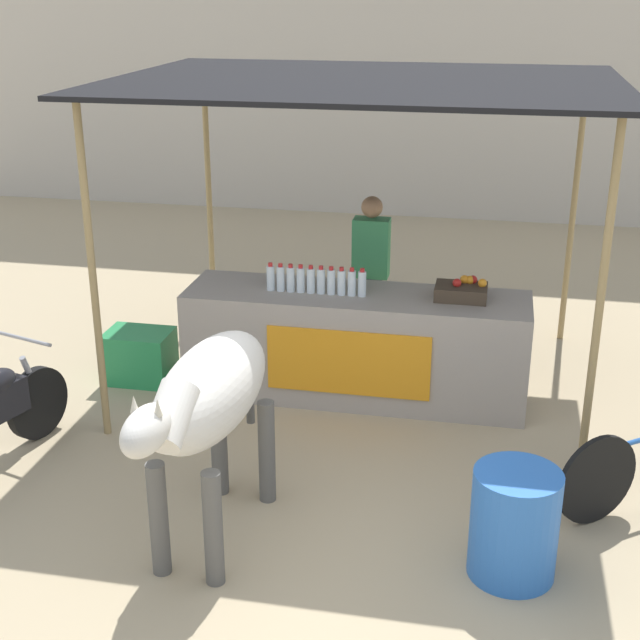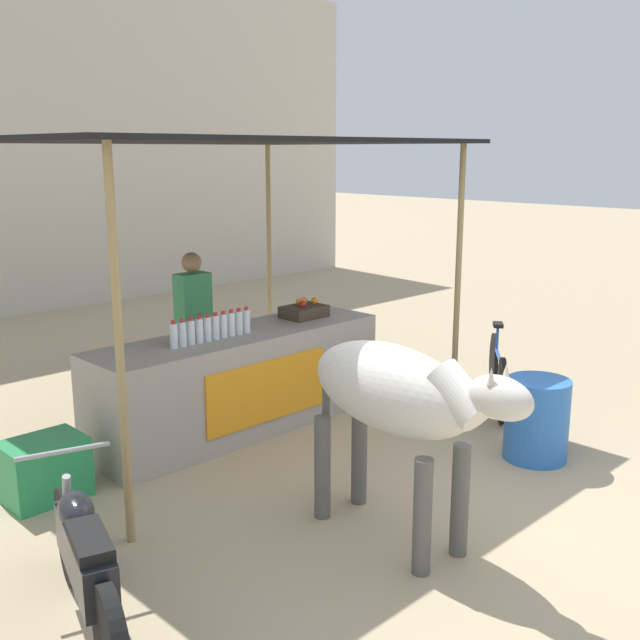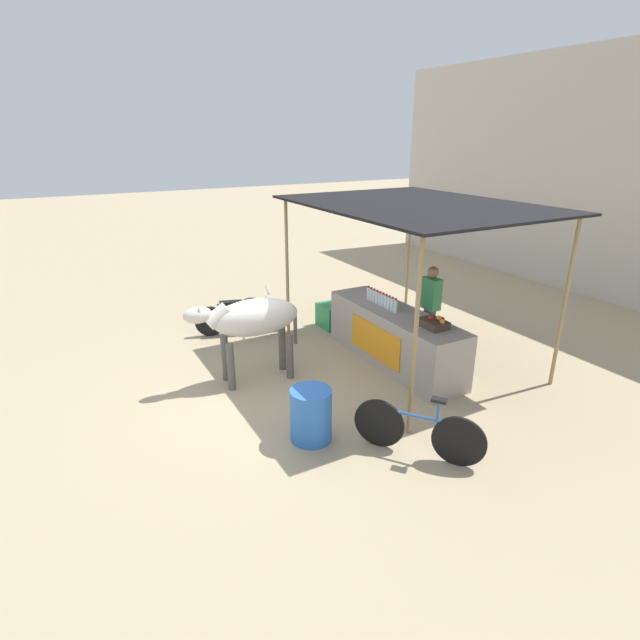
{
  "view_description": "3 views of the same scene",
  "coord_description": "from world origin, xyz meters",
  "px_view_note": "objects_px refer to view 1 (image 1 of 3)",
  "views": [
    {
      "loc": [
        1.13,
        -5.01,
        3.53
      ],
      "look_at": [
        -0.15,
        1.33,
        1.03
      ],
      "focal_mm": 50.0,
      "sensor_mm": 36.0,
      "label": 1
    },
    {
      "loc": [
        -4.27,
        -3.21,
        2.65
      ],
      "look_at": [
        0.43,
        1.55,
        1.12
      ],
      "focal_mm": 42.0,
      "sensor_mm": 36.0,
      "label": 2
    },
    {
      "loc": [
        6.39,
        -2.78,
        3.81
      ],
      "look_at": [
        -0.03,
        0.75,
        1.05
      ],
      "focal_mm": 28.0,
      "sensor_mm": 36.0,
      "label": 3
    }
  ],
  "objects_px": {
    "vendor_behind_counter": "(370,279)",
    "cooler_box": "(140,356)",
    "stall_counter": "(356,345)",
    "cow": "(208,400)",
    "water_barrel": "(514,524)",
    "fruit_crate": "(462,291)"
  },
  "relations": [
    {
      "from": "vendor_behind_counter",
      "to": "cooler_box",
      "type": "relative_size",
      "value": 2.75
    },
    {
      "from": "stall_counter",
      "to": "cow",
      "type": "xyz_separation_m",
      "value": [
        -0.56,
        -2.39,
        0.55
      ]
    },
    {
      "from": "cooler_box",
      "to": "water_barrel",
      "type": "height_order",
      "value": "water_barrel"
    },
    {
      "from": "cow",
      "to": "stall_counter",
      "type": "bearing_deg",
      "value": 76.74
    },
    {
      "from": "cow",
      "to": "cooler_box",
      "type": "bearing_deg",
      "value": 122.35
    },
    {
      "from": "vendor_behind_counter",
      "to": "cow",
      "type": "relative_size",
      "value": 0.9
    },
    {
      "from": "water_barrel",
      "to": "stall_counter",
      "type": "bearing_deg",
      "value": 120.35
    },
    {
      "from": "stall_counter",
      "to": "fruit_crate",
      "type": "xyz_separation_m",
      "value": [
        0.9,
        0.06,
        0.55
      ]
    },
    {
      "from": "water_barrel",
      "to": "cooler_box",
      "type": "bearing_deg",
      "value": 146.27
    },
    {
      "from": "water_barrel",
      "to": "cow",
      "type": "xyz_separation_m",
      "value": [
        -1.95,
        -0.02,
        0.67
      ]
    },
    {
      "from": "vendor_behind_counter",
      "to": "cow",
      "type": "distance_m",
      "value": 3.2
    },
    {
      "from": "cooler_box",
      "to": "cow",
      "type": "distance_m",
      "value": 2.82
    },
    {
      "from": "cow",
      "to": "vendor_behind_counter",
      "type": "bearing_deg",
      "value": 79.58
    },
    {
      "from": "cooler_box",
      "to": "water_barrel",
      "type": "distance_m",
      "value": 4.09
    },
    {
      "from": "water_barrel",
      "to": "cow",
      "type": "relative_size",
      "value": 0.39
    },
    {
      "from": "cooler_box",
      "to": "cow",
      "type": "xyz_separation_m",
      "value": [
        1.45,
        -2.29,
        0.79
      ]
    },
    {
      "from": "stall_counter",
      "to": "vendor_behind_counter",
      "type": "xyz_separation_m",
      "value": [
        0.01,
        0.75,
        0.37
      ]
    },
    {
      "from": "vendor_behind_counter",
      "to": "cooler_box",
      "type": "distance_m",
      "value": 2.28
    },
    {
      "from": "cooler_box",
      "to": "water_barrel",
      "type": "xyz_separation_m",
      "value": [
        3.4,
        -2.27,
        0.12
      ]
    },
    {
      "from": "fruit_crate",
      "to": "cow",
      "type": "height_order",
      "value": "cow"
    },
    {
      "from": "water_barrel",
      "to": "cow",
      "type": "height_order",
      "value": "cow"
    },
    {
      "from": "fruit_crate",
      "to": "water_barrel",
      "type": "height_order",
      "value": "fruit_crate"
    }
  ]
}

